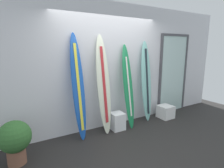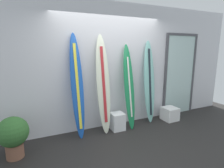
{
  "view_description": "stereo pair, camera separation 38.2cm",
  "coord_description": "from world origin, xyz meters",
  "px_view_note": "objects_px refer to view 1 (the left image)",
  "views": [
    {
      "loc": [
        -1.93,
        -2.3,
        1.81
      ],
      "look_at": [
        -0.06,
        0.95,
        1.05
      ],
      "focal_mm": 28.56,
      "sensor_mm": 36.0,
      "label": 1
    },
    {
      "loc": [
        -1.59,
        -2.48,
        1.81
      ],
      "look_at": [
        -0.06,
        0.95,
        1.05
      ],
      "focal_mm": 28.56,
      "sensor_mm": 36.0,
      "label": 2
    }
  ],
  "objects_px": {
    "surfboard_ivory": "(104,85)",
    "potted_plant": "(15,139)",
    "surfboard_emerald": "(128,87)",
    "display_block_left": "(165,112)",
    "surfboard_seafoam": "(146,82)",
    "display_block_center": "(117,121)",
    "glass_door": "(173,73)",
    "surfboard_cobalt": "(78,87)"
  },
  "relations": [
    {
      "from": "display_block_left",
      "to": "surfboard_seafoam",
      "type": "bearing_deg",
      "value": 162.43
    },
    {
      "from": "surfboard_cobalt",
      "to": "surfboard_emerald",
      "type": "xyz_separation_m",
      "value": [
        1.17,
        -0.03,
        -0.11
      ]
    },
    {
      "from": "surfboard_emerald",
      "to": "display_block_left",
      "type": "bearing_deg",
      "value": -4.36
    },
    {
      "from": "surfboard_cobalt",
      "to": "surfboard_ivory",
      "type": "bearing_deg",
      "value": -0.69
    },
    {
      "from": "display_block_center",
      "to": "display_block_left",
      "type": "bearing_deg",
      "value": -1.95
    },
    {
      "from": "surfboard_seafoam",
      "to": "surfboard_ivory",
      "type": "bearing_deg",
      "value": -177.33
    },
    {
      "from": "surfboard_cobalt",
      "to": "surfboard_emerald",
      "type": "relative_size",
      "value": 1.11
    },
    {
      "from": "potted_plant",
      "to": "display_block_center",
      "type": "bearing_deg",
      "value": 6.92
    },
    {
      "from": "surfboard_emerald",
      "to": "surfboard_cobalt",
      "type": "bearing_deg",
      "value": 178.29
    },
    {
      "from": "display_block_center",
      "to": "glass_door",
      "type": "relative_size",
      "value": 0.18
    },
    {
      "from": "glass_door",
      "to": "potted_plant",
      "type": "bearing_deg",
      "value": -172.65
    },
    {
      "from": "surfboard_ivory",
      "to": "potted_plant",
      "type": "xyz_separation_m",
      "value": [
        -1.72,
        -0.31,
        -0.62
      ]
    },
    {
      "from": "surfboard_ivory",
      "to": "surfboard_seafoam",
      "type": "relative_size",
      "value": 1.06
    },
    {
      "from": "surfboard_emerald",
      "to": "glass_door",
      "type": "height_order",
      "value": "glass_door"
    },
    {
      "from": "surfboard_cobalt",
      "to": "glass_door",
      "type": "bearing_deg",
      "value": 4.03
    },
    {
      "from": "glass_door",
      "to": "potted_plant",
      "type": "xyz_separation_m",
      "value": [
        -4.05,
        -0.52,
        -0.71
      ]
    },
    {
      "from": "display_block_center",
      "to": "glass_door",
      "type": "bearing_deg",
      "value": 7.77
    },
    {
      "from": "display_block_left",
      "to": "potted_plant",
      "type": "relative_size",
      "value": 0.5
    },
    {
      "from": "surfboard_ivory",
      "to": "potted_plant",
      "type": "distance_m",
      "value": 1.86
    },
    {
      "from": "display_block_left",
      "to": "glass_door",
      "type": "distance_m",
      "value": 1.16
    },
    {
      "from": "surfboard_cobalt",
      "to": "display_block_center",
      "type": "distance_m",
      "value": 1.22
    },
    {
      "from": "surfboard_emerald",
      "to": "display_block_left",
      "type": "xyz_separation_m",
      "value": [
        1.16,
        -0.09,
        -0.79
      ]
    },
    {
      "from": "surfboard_emerald",
      "to": "surfboard_seafoam",
      "type": "height_order",
      "value": "surfboard_seafoam"
    },
    {
      "from": "surfboard_cobalt",
      "to": "display_block_center",
      "type": "xyz_separation_m",
      "value": [
        0.86,
        -0.07,
        -0.87
      ]
    },
    {
      "from": "glass_door",
      "to": "potted_plant",
      "type": "height_order",
      "value": "glass_door"
    },
    {
      "from": "surfboard_seafoam",
      "to": "display_block_center",
      "type": "xyz_separation_m",
      "value": [
        -0.92,
        -0.12,
        -0.79
      ]
    },
    {
      "from": "display_block_left",
      "to": "display_block_center",
      "type": "distance_m",
      "value": 1.46
    },
    {
      "from": "surfboard_emerald",
      "to": "potted_plant",
      "type": "xyz_separation_m",
      "value": [
        -2.34,
        -0.28,
        -0.53
      ]
    },
    {
      "from": "surfboard_cobalt",
      "to": "glass_door",
      "type": "relative_size",
      "value": 0.97
    },
    {
      "from": "surfboard_seafoam",
      "to": "display_block_center",
      "type": "distance_m",
      "value": 1.22
    },
    {
      "from": "display_block_center",
      "to": "surfboard_seafoam",
      "type": "bearing_deg",
      "value": 7.68
    },
    {
      "from": "surfboard_ivory",
      "to": "surfboard_emerald",
      "type": "relative_size",
      "value": 1.1
    },
    {
      "from": "surfboard_emerald",
      "to": "display_block_left",
      "type": "height_order",
      "value": "surfboard_emerald"
    },
    {
      "from": "surfboard_ivory",
      "to": "glass_door",
      "type": "height_order",
      "value": "glass_door"
    },
    {
      "from": "potted_plant",
      "to": "glass_door",
      "type": "bearing_deg",
      "value": 7.35
    },
    {
      "from": "display_block_center",
      "to": "potted_plant",
      "type": "height_order",
      "value": "potted_plant"
    },
    {
      "from": "surfboard_cobalt",
      "to": "potted_plant",
      "type": "relative_size",
      "value": 2.97
    },
    {
      "from": "surfboard_seafoam",
      "to": "potted_plant",
      "type": "height_order",
      "value": "surfboard_seafoam"
    },
    {
      "from": "glass_door",
      "to": "surfboard_ivory",
      "type": "bearing_deg",
      "value": -174.85
    },
    {
      "from": "surfboard_seafoam",
      "to": "surfboard_cobalt",
      "type": "bearing_deg",
      "value": -178.38
    },
    {
      "from": "surfboard_seafoam",
      "to": "display_block_center",
      "type": "height_order",
      "value": "surfboard_seafoam"
    },
    {
      "from": "surfboard_ivory",
      "to": "surfboard_emerald",
      "type": "distance_m",
      "value": 0.62
    }
  ]
}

